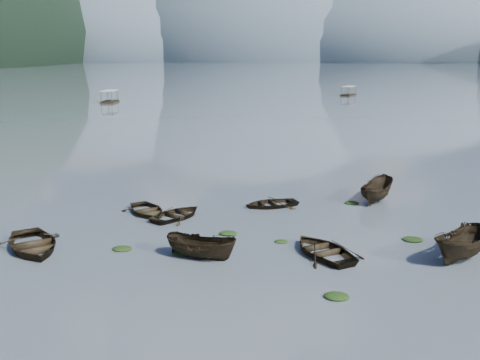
# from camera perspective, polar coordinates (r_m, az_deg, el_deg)

# --- Properties ---
(ground_plane) EXTENTS (2400.00, 2400.00, 0.00)m
(ground_plane) POSITION_cam_1_polar(r_m,az_deg,el_deg) (26.06, -2.49, -10.37)
(ground_plane) COLOR #4D5861
(haze_mtn_a) EXTENTS (520.00, 520.00, 280.00)m
(haze_mtn_a) POSITION_cam_1_polar(r_m,az_deg,el_deg) (960.51, -10.85, 12.42)
(haze_mtn_a) COLOR #475666
(haze_mtn_a) RESTS_ON ground
(haze_mtn_b) EXTENTS (520.00, 520.00, 340.00)m
(haze_mtn_b) POSITION_cam_1_polar(r_m,az_deg,el_deg) (925.87, 1.43, 12.62)
(haze_mtn_b) COLOR #475666
(haze_mtn_b) RESTS_ON ground
(haze_mtn_c) EXTENTS (520.00, 520.00, 260.00)m
(haze_mtn_c) POSITION_cam_1_polar(r_m,az_deg,el_deg) (933.77, 14.06, 12.25)
(haze_mtn_c) COLOR #475666
(haze_mtn_c) RESTS_ON ground
(rowboat_0) EXTENTS (5.94, 6.27, 1.06)m
(rowboat_0) POSITION_cam_1_polar(r_m,az_deg,el_deg) (31.62, -21.22, -6.95)
(rowboat_0) COLOR black
(rowboat_0) RESTS_ON ground
(rowboat_1) EXTENTS (4.59, 4.92, 0.83)m
(rowboat_1) POSITION_cam_1_polar(r_m,az_deg,el_deg) (35.38, -6.69, -3.99)
(rowboat_1) COLOR black
(rowboat_1) RESTS_ON ground
(rowboat_2) EXTENTS (4.24, 2.51, 1.54)m
(rowboat_2) POSITION_cam_1_polar(r_m,az_deg,el_deg) (28.46, -4.14, -8.30)
(rowboat_2) COLOR black
(rowboat_2) RESTS_ON ground
(rowboat_3) EXTENTS (5.07, 5.50, 0.93)m
(rowboat_3) POSITION_cam_1_polar(r_m,az_deg,el_deg) (29.21, 8.90, -7.85)
(rowboat_3) COLOR black
(rowboat_3) RESTS_ON ground
(rowboat_5) EXTENTS (4.54, 4.76, 1.85)m
(rowboat_5) POSITION_cam_1_polar(r_m,az_deg,el_deg) (30.55, 22.55, -7.78)
(rowboat_5) COLOR black
(rowboat_5) RESTS_ON ground
(rowboat_6) EXTENTS (4.63, 4.94, 0.83)m
(rowboat_6) POSITION_cam_1_polar(r_m,az_deg,el_deg) (36.54, -9.88, -3.54)
(rowboat_6) COLOR black
(rowboat_6) RESTS_ON ground
(rowboat_7) EXTENTS (4.65, 4.10, 0.80)m
(rowboat_7) POSITION_cam_1_polar(r_m,az_deg,el_deg) (37.74, 3.33, -2.82)
(rowboat_7) COLOR black
(rowboat_7) RESTS_ON ground
(rowboat_8) EXTENTS (3.58, 4.93, 1.79)m
(rowboat_8) POSITION_cam_1_polar(r_m,az_deg,el_deg) (40.40, 14.27, -2.13)
(rowboat_8) COLOR black
(rowboat_8) RESTS_ON ground
(weed_clump_0) EXTENTS (1.03, 0.84, 0.22)m
(weed_clump_0) POSITION_cam_1_polar(r_m,az_deg,el_deg) (29.13, -6.18, -7.82)
(weed_clump_0) COLOR black
(weed_clump_0) RESTS_ON ground
(weed_clump_1) EXTENTS (1.09, 0.87, 0.24)m
(weed_clump_1) POSITION_cam_1_polar(r_m,az_deg,el_deg) (30.22, -12.44, -7.27)
(weed_clump_1) COLOR black
(weed_clump_1) RESTS_ON ground
(weed_clump_2) EXTENTS (1.13, 0.91, 0.25)m
(weed_clump_2) POSITION_cam_1_polar(r_m,az_deg,el_deg) (24.46, 10.27, -12.24)
(weed_clump_2) COLOR black
(weed_clump_2) RESTS_ON ground
(weed_clump_3) EXTENTS (0.79, 0.66, 0.17)m
(weed_clump_3) POSITION_cam_1_polar(r_m,az_deg,el_deg) (30.75, 4.44, -6.63)
(weed_clump_3) COLOR black
(weed_clump_3) RESTS_ON ground
(weed_clump_4) EXTENTS (1.16, 0.92, 0.24)m
(weed_clump_4) POSITION_cam_1_polar(r_m,az_deg,el_deg) (32.49, 17.93, -6.16)
(weed_clump_4) COLOR black
(weed_clump_4) RESTS_ON ground
(weed_clump_5) EXTENTS (1.04, 0.84, 0.22)m
(weed_clump_5) POSITION_cam_1_polar(r_m,az_deg,el_deg) (35.81, -8.92, -3.85)
(weed_clump_5) COLOR black
(weed_clump_5) RESTS_ON ground
(weed_clump_6) EXTENTS (1.10, 0.91, 0.23)m
(weed_clump_6) POSITION_cam_1_polar(r_m,az_deg,el_deg) (31.96, -1.25, -5.81)
(weed_clump_6) COLOR black
(weed_clump_6) RESTS_ON ground
(weed_clump_7) EXTENTS (1.04, 0.83, 0.23)m
(weed_clump_7) POSITION_cam_1_polar(r_m,az_deg,el_deg) (39.17, 11.81, -2.48)
(weed_clump_7) COLOR black
(weed_clump_7) RESTS_ON ground
(pontoon_left) EXTENTS (3.39, 6.93, 2.57)m
(pontoon_left) POSITION_cam_1_polar(r_m,az_deg,el_deg) (122.98, -13.71, 8.03)
(pontoon_left) COLOR black
(pontoon_left) RESTS_ON ground
(pontoon_centre) EXTENTS (4.74, 6.52, 2.31)m
(pontoon_centre) POSITION_cam_1_polar(r_m,az_deg,el_deg) (142.77, 11.47, 8.82)
(pontoon_centre) COLOR black
(pontoon_centre) RESTS_ON ground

